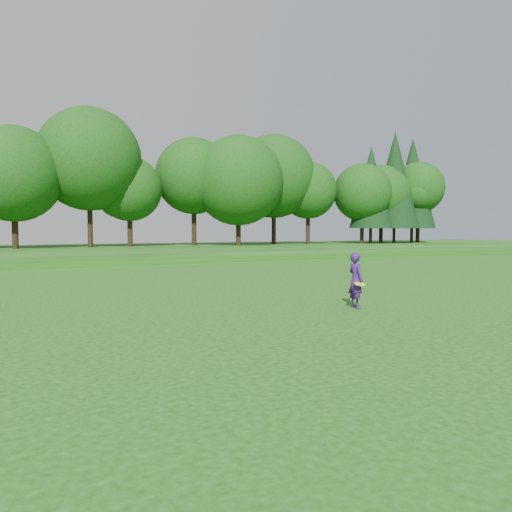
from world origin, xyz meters
name	(u,v)px	position (x,y,z in m)	size (l,w,h in m)	color
ground	(265,330)	(0.00, 0.00, 0.00)	(140.00, 140.00, 0.00)	#1A440D
berm	(60,253)	(0.00, 34.00, 0.30)	(130.00, 30.00, 0.60)	#1A440D
walking_path	(93,268)	(0.00, 20.00, 0.02)	(130.00, 1.60, 0.04)	gray
treeline	(52,163)	(0.00, 38.00, 8.10)	(104.00, 7.00, 15.00)	#163F0E
woman	(356,280)	(3.72, 1.44, 0.78)	(0.45, 0.73, 1.56)	#3D1769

